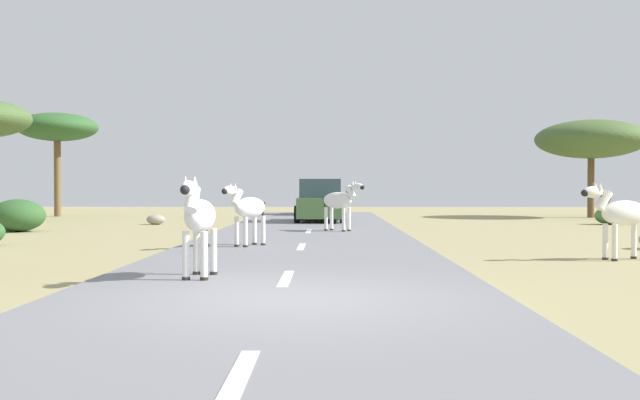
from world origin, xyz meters
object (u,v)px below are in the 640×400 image
object	(u,v)px
bush_3	(18,215)
tree_3	(57,128)
rock_2	(156,220)
zebra_1	(340,201)
zebra_3	(621,214)
zebra_4	(248,208)
car_0	(321,202)
car_1	(320,199)
tree_2	(591,139)
bush_2	(610,216)
zebra_0	(199,217)

from	to	relation	value
bush_3	tree_3	bearing A→B (deg)	105.08
rock_2	zebra_1	bearing A→B (deg)	-34.65
zebra_1	zebra_3	world-z (taller)	zebra_1
zebra_4	car_0	distance (m)	12.71
car_0	car_1	distance (m)	7.90
tree_3	zebra_1	bearing A→B (deg)	-42.61
zebra_1	tree_2	bearing A→B (deg)	173.55
zebra_1	zebra_3	xyz separation A→B (m)	(5.51, -8.80, -0.09)
zebra_4	bush_3	world-z (taller)	zebra_4
zebra_3	tree_2	xyz separation A→B (m)	(6.69, 20.51, 2.82)
tree_2	bush_2	size ratio (longest dim) A/B	4.59
zebra_0	tree_3	size ratio (longest dim) A/B	0.33
car_1	rock_2	bearing A→B (deg)	-120.62
zebra_0	car_0	xyz separation A→B (m)	(1.65, 18.76, -0.14)
zebra_4	bush_2	distance (m)	17.10
zebra_1	bush_3	world-z (taller)	zebra_1
zebra_1	zebra_4	distance (m)	6.47
tree_2	rock_2	xyz separation A→B (m)	(-19.31, -6.80, -3.55)
zebra_0	tree_3	xyz separation A→B (m)	(-11.57, 25.00, 3.41)
car_0	rock_2	world-z (taller)	car_0
rock_2	zebra_0	bearing A→B (deg)	-74.44
tree_2	bush_3	world-z (taller)	tree_2
zebra_0	zebra_4	bearing A→B (deg)	-88.14
zebra_4	bush_2	bearing A→B (deg)	-106.65
zebra_4	zebra_0	bearing A→B (deg)	121.69
bush_2	rock_2	bearing A→B (deg)	-179.19
tree_2	zebra_1	bearing A→B (deg)	-136.15
zebra_3	zebra_1	bearing A→B (deg)	13.33
zebra_4	car_0	world-z (taller)	car_0
bush_3	zebra_4	bearing A→B (deg)	-37.45
car_0	bush_2	size ratio (longest dim) A/B	3.80
tree_2	bush_3	bearing A→B (deg)	-153.29
zebra_1	rock_2	distance (m)	8.69
zebra_1	bush_3	xyz separation A→B (m)	(-10.54, 0.27, -0.48)
zebra_3	bush_3	xyz separation A→B (m)	(-16.06, 9.07, -0.39)
zebra_3	rock_2	world-z (taller)	zebra_3
zebra_0	zebra_1	distance (m)	12.43
tree_3	bush_2	xyz separation A→B (m)	(24.53, -7.63, -4.06)
zebra_4	bush_2	xyz separation A→B (m)	(12.89, 11.22, -0.61)
tree_3	bush_3	world-z (taller)	tree_3
bush_2	tree_3	bearing A→B (deg)	162.72
rock_2	zebra_4	bearing A→B (deg)	-66.22
car_1	zebra_1	bearing A→B (deg)	-83.95
tree_2	zebra_3	bearing A→B (deg)	-108.05
car_1	tree_3	bearing A→B (deg)	-170.03
zebra_3	car_0	world-z (taller)	car_0
zebra_4	bush_2	size ratio (longest dim) A/B	1.32
zebra_0	tree_3	bearing A→B (deg)	-62.68
zebra_1	car_1	distance (m)	14.49
zebra_1	rock_2	size ratio (longest dim) A/B	2.23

